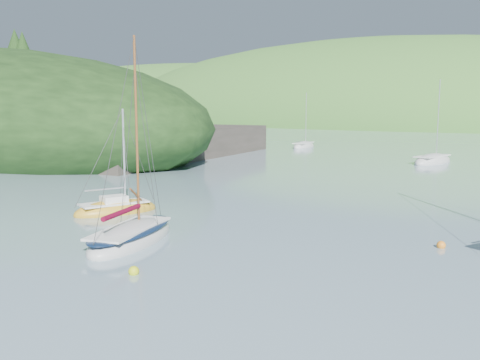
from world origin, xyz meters
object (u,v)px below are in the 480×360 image
Objects in this scene: distant_sloop_a at (433,162)px; distant_sloop_c at (304,147)px; daysailer_white at (131,237)px; sailboat_yellow at (116,210)px.

distant_sloop_c is (-22.63, 10.47, -0.01)m from distant_sloop_a.
distant_sloop_a is 1.12× the size of distant_sloop_c.
sailboat_yellow is at bearing 125.60° from daysailer_white.
sailboat_yellow is 52.67m from distant_sloop_c.
sailboat_yellow is 0.76× the size of distant_sloop_c.
sailboat_yellow is at bearing -80.91° from distant_sloop_c.
daysailer_white is at bearing -76.46° from distant_sloop_c.
daysailer_white is 1.52× the size of sailboat_yellow.
daysailer_white is at bearing -15.01° from sailboat_yellow.
daysailer_white reaches higher than sailboat_yellow.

